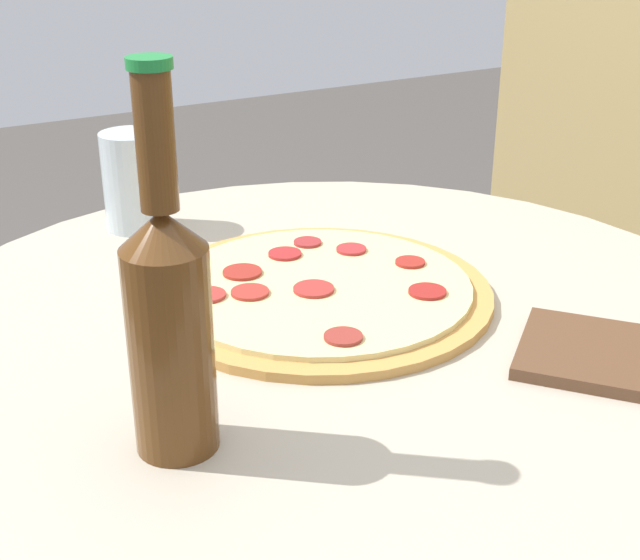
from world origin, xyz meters
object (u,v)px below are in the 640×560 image
object	(u,v)px
beer_bottle	(169,318)
drinking_glass	(133,181)
pizza_paddle	(618,357)
pizza	(320,290)

from	to	relation	value
beer_bottle	drinking_glass	bearing A→B (deg)	164.53
beer_bottle	pizza_paddle	bearing A→B (deg)	78.82
pizza	drinking_glass	bearing A→B (deg)	-161.85
pizza	pizza_paddle	world-z (taller)	pizza
pizza_paddle	beer_bottle	bearing A→B (deg)	-140.56
beer_bottle	pizza_paddle	distance (m)	0.42
pizza	pizza_paddle	xyz separation A→B (m)	(0.26, 0.17, -0.00)
beer_bottle	pizza	bearing A→B (deg)	128.07
pizza	pizza_paddle	distance (m)	0.31
pizza	drinking_glass	world-z (taller)	drinking_glass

